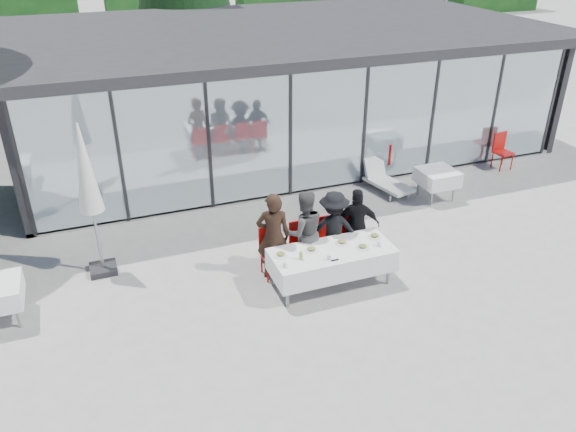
% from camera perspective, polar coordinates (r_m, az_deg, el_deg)
% --- Properties ---
extents(ground, '(90.00, 90.00, 0.00)m').
position_cam_1_polar(ground, '(10.34, 2.79, -7.93)').
color(ground, '#A4A19B').
rests_on(ground, ground).
extents(pavilion, '(14.80, 8.80, 3.44)m').
position_cam_1_polar(pavilion, '(17.16, -1.70, 14.82)').
color(pavilion, gray).
rests_on(pavilion, ground).
extents(dining_table, '(2.26, 0.96, 0.75)m').
position_cam_1_polar(dining_table, '(10.32, 4.48, -4.46)').
color(dining_table, white).
rests_on(dining_table, ground).
extents(diner_a, '(0.79, 0.79, 1.74)m').
position_cam_1_polar(diner_a, '(10.36, -1.50, -2.07)').
color(diner_a, black).
rests_on(diner_a, ground).
extents(diner_chair_a, '(0.44, 0.44, 0.97)m').
position_cam_1_polar(diner_chair_a, '(10.62, -1.65, -3.36)').
color(diner_chair_a, '#B50F0C').
rests_on(diner_chair_a, ground).
extents(diner_b, '(0.88, 0.88, 1.68)m').
position_cam_1_polar(diner_b, '(10.57, 1.62, -1.63)').
color(diner_b, '#4C4C4C').
rests_on(diner_b, ground).
extents(diner_chair_b, '(0.44, 0.44, 0.97)m').
position_cam_1_polar(diner_chair_b, '(10.80, 1.40, -2.77)').
color(diner_chair_b, '#B50F0C').
rests_on(diner_chair_b, ground).
extents(diner_c, '(1.28, 1.28, 1.56)m').
position_cam_1_polar(diner_c, '(10.81, 4.63, -1.34)').
color(diner_c, black).
rests_on(diner_c, ground).
extents(diner_chair_c, '(0.44, 0.44, 0.97)m').
position_cam_1_polar(diner_chair_c, '(11.01, 4.36, -2.19)').
color(diner_chair_c, '#B50F0C').
rests_on(diner_chair_c, ground).
extents(diner_d, '(1.14, 1.14, 1.53)m').
position_cam_1_polar(diner_d, '(11.02, 6.99, -0.94)').
color(diner_d, black).
rests_on(diner_d, ground).
extents(diner_chair_d, '(0.44, 0.44, 0.97)m').
position_cam_1_polar(diner_chair_d, '(11.21, 6.69, -1.73)').
color(diner_chair_d, '#B50F0C').
rests_on(diner_chair_d, ground).
extents(plate_a, '(0.26, 0.26, 0.07)m').
position_cam_1_polar(plate_a, '(9.99, -0.74, -3.92)').
color(plate_a, white).
rests_on(plate_a, dining_table).
extents(plate_b, '(0.26, 0.26, 0.07)m').
position_cam_1_polar(plate_b, '(10.15, 2.40, -3.40)').
color(plate_b, white).
rests_on(plate_b, dining_table).
extents(plate_c, '(0.26, 0.26, 0.07)m').
position_cam_1_polar(plate_c, '(10.41, 5.50, -2.64)').
color(plate_c, white).
rests_on(plate_c, dining_table).
extents(plate_d, '(0.26, 0.26, 0.07)m').
position_cam_1_polar(plate_d, '(10.68, 8.80, -2.01)').
color(plate_d, white).
rests_on(plate_d, dining_table).
extents(plate_extra, '(0.26, 0.26, 0.07)m').
position_cam_1_polar(plate_extra, '(10.31, 7.61, -3.11)').
color(plate_extra, white).
rests_on(plate_extra, dining_table).
extents(juice_bottle, '(0.06, 0.06, 0.16)m').
position_cam_1_polar(juice_bottle, '(9.86, 1.32, -4.06)').
color(juice_bottle, '#7EAA47').
rests_on(juice_bottle, dining_table).
extents(drinking_glasses, '(1.92, 0.16, 0.10)m').
position_cam_1_polar(drinking_glasses, '(9.96, 4.47, -3.99)').
color(drinking_glasses, silver).
rests_on(drinking_glasses, dining_table).
extents(folded_eyeglasses, '(0.14, 0.03, 0.01)m').
position_cam_1_polar(folded_eyeglasses, '(9.90, 4.79, -4.49)').
color(folded_eyeglasses, black).
rests_on(folded_eyeglasses, dining_table).
extents(spare_table_right, '(0.86, 0.86, 0.74)m').
position_cam_1_polar(spare_table_right, '(13.97, 14.93, 3.82)').
color(spare_table_right, white).
rests_on(spare_table_right, ground).
extents(spare_chair_a, '(0.49, 0.49, 0.97)m').
position_cam_1_polar(spare_chair_a, '(16.35, 20.86, 6.40)').
color(spare_chair_a, '#B50F0C').
rests_on(spare_chair_a, ground).
extents(spare_chair_b, '(0.61, 0.61, 0.97)m').
position_cam_1_polar(spare_chair_b, '(14.95, 10.24, 5.87)').
color(spare_chair_b, '#B50F0C').
rests_on(spare_chair_b, ground).
extents(market_umbrella, '(0.50, 0.50, 3.00)m').
position_cam_1_polar(market_umbrella, '(10.60, -19.76, 3.59)').
color(market_umbrella, black).
rests_on(market_umbrella, ground).
extents(lounger, '(0.89, 1.43, 0.72)m').
position_cam_1_polar(lounger, '(14.33, 9.75, 3.70)').
color(lounger, white).
rests_on(lounger, ground).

